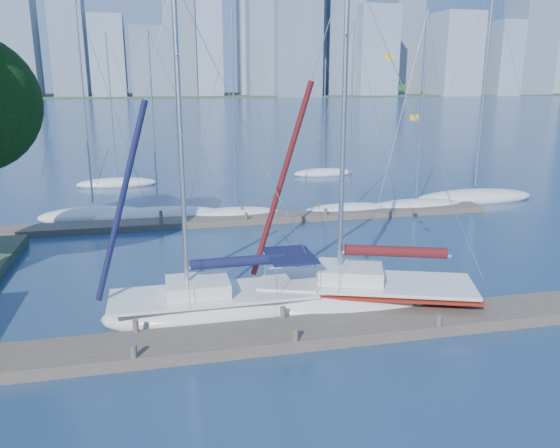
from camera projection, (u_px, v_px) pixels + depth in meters
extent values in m
plane|color=navy|center=(289.00, 339.00, 18.37)|extent=(700.00, 700.00, 0.00)
cube|color=#4B4037|center=(289.00, 334.00, 18.32)|extent=(26.00, 2.00, 0.40)
cube|color=#4B4037|center=(260.00, 218.00, 33.85)|extent=(30.00, 1.80, 0.36)
cube|color=#38472D|center=(162.00, 96.00, 320.39)|extent=(800.00, 100.00, 1.50)
ellipsoid|color=white|center=(214.00, 310.00, 20.12)|extent=(8.04, 2.69, 1.41)
cube|color=white|center=(213.00, 294.00, 19.95)|extent=(7.45, 2.48, 0.11)
cube|color=white|center=(198.00, 287.00, 19.75)|extent=(2.27, 1.73, 0.52)
cylinder|color=silver|center=(181.00, 148.00, 18.39)|extent=(0.17, 0.17, 10.62)
cylinder|color=silver|center=(239.00, 264.00, 19.89)|extent=(3.80, 0.12, 0.09)
cylinder|color=#111639|center=(239.00, 262.00, 19.86)|extent=(3.50, 0.40, 0.38)
cube|color=#111639|center=(290.00, 255.00, 20.26)|extent=(1.71, 2.25, 0.08)
ellipsoid|color=white|center=(365.00, 300.00, 21.07)|extent=(9.17, 5.59, 1.53)
cube|color=white|center=(366.00, 282.00, 20.89)|extent=(8.49, 5.16, 0.12)
cube|color=white|center=(350.00, 273.00, 20.87)|extent=(2.92, 2.56, 0.56)
cylinder|color=silver|center=(343.00, 130.00, 19.54)|extent=(0.18, 0.18, 11.42)
cylinder|color=silver|center=(395.00, 254.00, 20.47)|extent=(3.93, 1.47, 0.10)
cylinder|color=#410E12|center=(395.00, 251.00, 20.45)|extent=(3.72, 1.65, 0.41)
cube|color=maroon|center=(365.00, 286.00, 20.93)|extent=(8.70, 5.33, 0.10)
ellipsoid|color=white|center=(94.00, 216.00, 34.34)|extent=(7.11, 4.69, 1.15)
cylinder|color=silver|center=(84.00, 103.00, 32.58)|extent=(0.13, 0.13, 12.17)
ellipsoid|color=white|center=(158.00, 216.00, 34.41)|extent=(8.43, 2.95, 1.09)
cylinder|color=silver|center=(153.00, 120.00, 32.90)|extent=(0.12, 0.12, 10.34)
ellipsoid|color=white|center=(236.00, 215.00, 34.71)|extent=(6.08, 2.90, 0.97)
cylinder|color=silver|center=(234.00, 111.00, 33.06)|extent=(0.11, 0.11, 11.57)
ellipsoid|color=white|center=(348.00, 210.00, 35.90)|extent=(6.51, 3.40, 0.97)
cylinder|color=silver|center=(351.00, 113.00, 34.30)|extent=(0.11, 0.11, 11.17)
ellipsoid|color=white|center=(416.00, 207.00, 36.95)|extent=(7.26, 4.44, 1.03)
cylinder|color=silver|center=(422.00, 106.00, 35.25)|extent=(0.11, 0.11, 11.86)
ellipsoid|color=white|center=(474.00, 198.00, 39.53)|extent=(9.40, 5.93, 1.26)
cylinder|color=silver|center=(484.00, 88.00, 37.57)|extent=(0.14, 0.14, 13.62)
ellipsoid|color=white|center=(117.00, 184.00, 45.25)|extent=(6.77, 4.05, 1.00)
cylinder|color=silver|center=(111.00, 105.00, 43.63)|extent=(0.11, 0.11, 11.27)
ellipsoid|color=white|center=(323.00, 173.00, 50.37)|extent=(5.87, 3.15, 0.94)
cylinder|color=silver|center=(324.00, 113.00, 48.98)|extent=(0.10, 0.10, 9.56)
cube|color=slate|center=(15.00, 45.00, 268.52)|extent=(19.97, 17.63, 50.96)
cube|color=#8E9BAA|center=(71.00, 64.00, 295.94)|extent=(14.75, 17.61, 34.87)
cube|color=slate|center=(108.00, 57.00, 276.68)|extent=(16.62, 19.81, 40.35)
cube|color=slate|center=(152.00, 62.00, 283.54)|extent=(21.54, 16.86, 35.50)
cube|color=#8E9BAA|center=(199.00, 4.00, 284.12)|extent=(21.71, 14.99, 94.21)
cube|color=slate|center=(252.00, 28.00, 307.39)|extent=(15.56, 17.46, 74.70)
cube|color=slate|center=(297.00, 19.00, 286.04)|extent=(24.07, 18.95, 80.12)
cube|color=#8E9BAA|center=(324.00, 49.00, 309.29)|extent=(13.88, 17.11, 51.50)
cube|color=slate|center=(375.00, 52.00, 300.61)|extent=(21.81, 18.80, 48.06)
cube|color=slate|center=(404.00, 46.00, 334.16)|extent=(17.27, 17.52, 58.21)
cube|color=#8E9BAA|center=(455.00, 55.00, 310.49)|extent=(23.11, 23.94, 45.67)
cube|color=slate|center=(501.00, 59.00, 317.51)|extent=(14.83, 21.38, 41.78)
cube|color=slate|center=(532.00, 15.00, 318.35)|extent=(21.76, 23.60, 91.12)
cube|color=#8E9BAA|center=(549.00, 27.00, 343.43)|extent=(15.47, 17.08, 83.02)
cube|color=slate|center=(342.00, 12.00, 301.73)|extent=(19.76, 18.00, 90.24)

